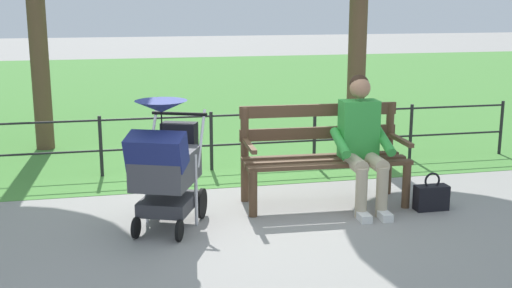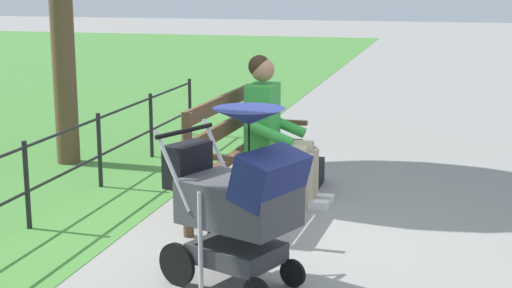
% 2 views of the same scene
% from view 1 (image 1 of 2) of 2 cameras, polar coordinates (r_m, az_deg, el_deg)
% --- Properties ---
extents(ground_plane, '(60.00, 60.00, 0.00)m').
position_cam_1_polar(ground_plane, '(6.22, -1.71, -5.94)').
color(ground_plane, gray).
extents(grass_lawn, '(40.00, 16.00, 0.01)m').
position_cam_1_polar(grass_lawn, '(14.77, -8.14, 4.79)').
color(grass_lawn, '#478438').
rests_on(grass_lawn, ground).
extents(park_bench, '(1.62, 0.66, 0.96)m').
position_cam_1_polar(park_bench, '(6.40, 5.88, -0.58)').
color(park_bench, brown).
rests_on(park_bench, ground).
extents(person_on_bench, '(0.55, 0.74, 1.28)m').
position_cam_1_polar(person_on_bench, '(6.27, 9.29, 0.46)').
color(person_on_bench, tan).
rests_on(person_on_bench, ground).
extents(stroller, '(0.78, 1.00, 1.15)m').
position_cam_1_polar(stroller, '(5.66, -7.93, -1.67)').
color(stroller, black).
rests_on(stroller, ground).
extents(handbag, '(0.32, 0.14, 0.37)m').
position_cam_1_polar(handbag, '(6.45, 15.13, -4.51)').
color(handbag, black).
rests_on(handbag, ground).
extents(park_fence, '(7.59, 0.04, 0.70)m').
position_cam_1_polar(park_fence, '(7.65, -1.91, 0.85)').
color(park_fence, black).
rests_on(park_fence, ground).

